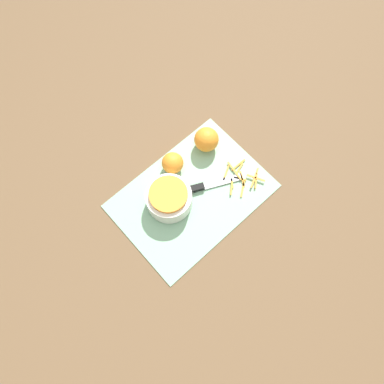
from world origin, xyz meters
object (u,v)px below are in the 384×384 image
object	(u,v)px
bowl_speckled	(169,198)
orange_right	(173,163)
orange_left	(206,140)
knife	(195,188)

from	to	relation	value
bowl_speckled	orange_right	size ratio (longest dim) A/B	2.04
bowl_speckled	orange_right	xyz separation A→B (m)	(0.09, 0.08, -0.00)
orange_left	knife	bearing A→B (deg)	-145.48
knife	orange_left	distance (m)	0.16
knife	orange_left	bearing A→B (deg)	60.65
knife	orange_left	world-z (taller)	orange_left
bowl_speckled	orange_right	world-z (taller)	bowl_speckled
bowl_speckled	knife	size ratio (longest dim) A/B	0.65
bowl_speckled	knife	xyz separation A→B (m)	(0.09, -0.02, -0.03)
orange_left	orange_right	xyz separation A→B (m)	(-0.13, 0.01, -0.01)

